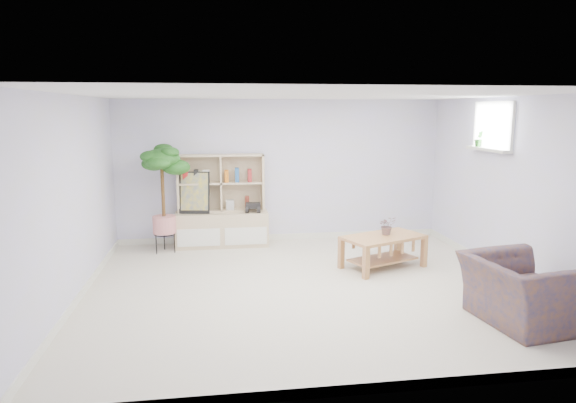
{
  "coord_description": "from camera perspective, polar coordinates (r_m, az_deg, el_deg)",
  "views": [
    {
      "loc": [
        -1.12,
        -6.1,
        2.22
      ],
      "look_at": [
        -0.17,
        0.51,
        1.03
      ],
      "focal_mm": 32.0,
      "sensor_mm": 36.0,
      "label": 1
    }
  ],
  "objects": [
    {
      "name": "floor",
      "position": [
        6.59,
        2.1,
        -9.58
      ],
      "size": [
        5.5,
        5.0,
        0.01
      ],
      "primitive_type": "cube",
      "color": "beige",
      "rests_on": "ground"
    },
    {
      "name": "ceiling",
      "position": [
        6.21,
        2.25,
        11.77
      ],
      "size": [
        5.5,
        5.0,
        0.01
      ],
      "primitive_type": "cube",
      "color": "white",
      "rests_on": "walls"
    },
    {
      "name": "walls",
      "position": [
        6.29,
        2.17,
        0.77
      ],
      "size": [
        5.51,
        5.01,
        2.4
      ],
      "color": "#D1CCFF",
      "rests_on": "floor"
    },
    {
      "name": "baseboard",
      "position": [
        6.57,
        2.1,
        -9.17
      ],
      "size": [
        5.5,
        5.0,
        0.1
      ],
      "primitive_type": null,
      "color": "white",
      "rests_on": "floor"
    },
    {
      "name": "window",
      "position": [
        7.73,
        21.88,
        7.77
      ],
      "size": [
        0.1,
        0.98,
        0.68
      ],
      "primitive_type": null,
      "color": "silver",
      "rests_on": "walls"
    },
    {
      "name": "window_sill",
      "position": [
        7.72,
        21.33,
        5.42
      ],
      "size": [
        0.14,
        1.0,
        0.04
      ],
      "primitive_type": "cube",
      "color": "white",
      "rests_on": "walls"
    },
    {
      "name": "storage_unit",
      "position": [
        8.47,
        -7.41,
        0.08
      ],
      "size": [
        1.51,
        0.51,
        1.51
      ],
      "primitive_type": null,
      "color": "tan",
      "rests_on": "floor"
    },
    {
      "name": "poster",
      "position": [
        8.42,
        -10.36,
        0.98
      ],
      "size": [
        0.5,
        0.19,
        0.68
      ],
      "primitive_type": null,
      "rotation": [
        0.0,
        0.0,
        -0.15
      ],
      "color": "yellow",
      "rests_on": "storage_unit"
    },
    {
      "name": "toy_truck",
      "position": [
        8.43,
        -3.89,
        -0.59
      ],
      "size": [
        0.36,
        0.27,
        0.18
      ],
      "primitive_type": null,
      "rotation": [
        0.0,
        0.0,
        -0.12
      ],
      "color": "black",
      "rests_on": "storage_unit"
    },
    {
      "name": "coffee_table",
      "position": [
        7.46,
        10.49,
        -5.51
      ],
      "size": [
        1.29,
        1.01,
        0.47
      ],
      "primitive_type": null,
      "rotation": [
        0.0,
        0.0,
        0.4
      ],
      "color": "#B47953",
      "rests_on": "floor"
    },
    {
      "name": "table_plant",
      "position": [
        7.46,
        10.94,
        -2.63
      ],
      "size": [
        0.25,
        0.22,
        0.27
      ],
      "primitive_type": "imported",
      "rotation": [
        0.0,
        0.0,
        0.05
      ],
      "color": "#267032",
      "rests_on": "coffee_table"
    },
    {
      "name": "floor_tree",
      "position": [
        8.22,
        -13.7,
        0.26
      ],
      "size": [
        0.81,
        0.81,
        1.71
      ],
      "primitive_type": null,
      "rotation": [
        0.0,
        0.0,
        -0.36
      ],
      "color": "#1A501A",
      "rests_on": "floor"
    },
    {
      "name": "armchair",
      "position": [
        5.97,
        24.54,
        -8.6
      ],
      "size": [
        1.08,
        1.2,
        0.8
      ],
      "primitive_type": "imported",
      "rotation": [
        0.0,
        0.0,
        1.71
      ],
      "color": "navy",
      "rests_on": "floor"
    },
    {
      "name": "sill_plant",
      "position": [
        7.94,
        20.46,
        6.55
      ],
      "size": [
        0.15,
        0.13,
        0.23
      ],
      "primitive_type": "imported",
      "rotation": [
        0.0,
        0.0,
        -0.26
      ],
      "color": "#1A501A",
      "rests_on": "window_sill"
    }
  ]
}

